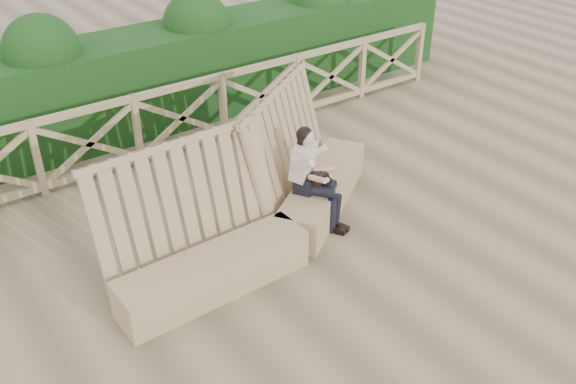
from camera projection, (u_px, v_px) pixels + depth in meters
ground at (328, 265)px, 7.41m from camera, size 60.00×60.00×0.00m
bench at (268, 214)px, 7.60m from camera, size 4.13×1.91×1.60m
woman at (312, 173)px, 7.79m from camera, size 0.57×0.79×1.32m
guardrail at (182, 118)px, 9.54m from camera, size 10.10×0.09×1.10m
hedge at (145, 81)px, 10.27m from camera, size 12.00×1.20×1.50m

